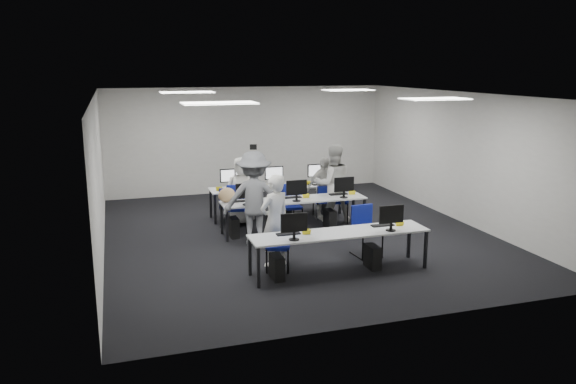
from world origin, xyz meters
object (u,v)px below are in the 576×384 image
object	(u,v)px
chair_2	(237,216)
student_3	(324,188)
chair_6	(289,209)
student_2	(242,191)
desk_mid	(294,201)
chair_5	(229,213)
chair_0	(278,255)
chair_4	(338,208)
chair_1	(366,240)
chair_3	(291,214)
student_0	(275,221)
photographer	(254,198)
desk_front	(340,235)
chair_7	(323,207)
student_1	(333,184)

from	to	relation	value
chair_2	student_3	xyz separation A→B (m)	(2.17, 0.32, 0.44)
chair_6	student_2	distance (m)	1.19
desk_mid	chair_5	distance (m)	1.61
chair_0	chair_4	size ratio (longest dim) A/B	0.88
chair_0	student_3	size ratio (longest dim) A/B	0.57
chair_1	chair_2	size ratio (longest dim) A/B	0.99
chair_3	student_3	world-z (taller)	student_3
chair_2	student_0	xyz separation A→B (m)	(0.16, -2.48, 0.54)
desk_mid	chair_3	distance (m)	0.64
chair_0	student_2	world-z (taller)	student_2
chair_6	desk_mid	bearing A→B (deg)	-102.38
chair_1	chair_2	bearing A→B (deg)	124.09
chair_3	student_2	distance (m)	1.25
chair_2	photographer	world-z (taller)	photographer
chair_2	chair_3	size ratio (longest dim) A/B	1.13
desk_front	desk_mid	distance (m)	2.60
desk_mid	student_2	size ratio (longest dim) A/B	2.05
desk_front	photographer	world-z (taller)	photographer
desk_mid	chair_7	size ratio (longest dim) A/B	3.91
chair_3	desk_mid	bearing A→B (deg)	-100.81
desk_mid	chair_7	distance (m)	1.40
desk_mid	chair_1	distance (m)	2.14
desk_mid	student_0	distance (m)	2.20
chair_3	chair_7	size ratio (longest dim) A/B	1.04
chair_6	photographer	distance (m)	1.92
student_3	photographer	size ratio (longest dim) A/B	0.77
chair_0	desk_mid	bearing A→B (deg)	85.88
desk_front	chair_5	distance (m)	3.77
chair_3	desk_front	bearing A→B (deg)	-91.40
chair_1	desk_mid	bearing A→B (deg)	108.45
chair_4	student_0	world-z (taller)	student_0
chair_1	student_1	distance (m)	2.53
student_1	desk_front	bearing A→B (deg)	78.01
chair_2	chair_5	xyz separation A→B (m)	(-0.09, 0.41, -0.02)
chair_7	student_1	bearing A→B (deg)	-69.23
chair_4	photographer	distance (m)	2.64
chair_2	chair_4	bearing A→B (deg)	11.77
desk_mid	chair_1	world-z (taller)	chair_1
student_0	student_2	size ratio (longest dim) A/B	1.09
chair_0	chair_3	bearing A→B (deg)	88.19
chair_1	student_3	bearing A→B (deg)	81.47
chair_7	student_1	world-z (taller)	student_1
desk_front	student_3	bearing A→B (deg)	73.60
photographer	student_0	bearing A→B (deg)	104.37
chair_4	student_1	world-z (taller)	student_1
desk_mid	chair_0	xyz separation A→B (m)	(-1.00, -2.16, -0.41)
chair_4	chair_7	distance (m)	0.43
chair_5	student_2	distance (m)	0.58
chair_3	student_1	world-z (taller)	student_1
desk_front	chair_5	bearing A→B (deg)	109.44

